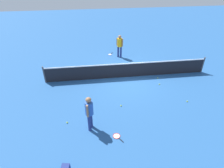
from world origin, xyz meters
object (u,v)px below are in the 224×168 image
Objects in this scene: tennis_ball_near_player at (67,123)px; tennis_ball_baseline at (121,106)px; tennis_racket_near_player at (117,136)px; tennis_ball_midcourt at (159,84)px; tennis_ball_stray_left at (187,101)px; player_near_side at (89,111)px; player_far_side at (120,44)px; tennis_racket_far_player at (110,54)px; tennis_ball_by_net at (158,78)px.

tennis_ball_near_player is 2.77m from tennis_ball_baseline.
tennis_racket_near_player is 2.00m from tennis_ball_baseline.
tennis_ball_midcourt is 1.00× the size of tennis_ball_stray_left.
player_far_side is (2.42, 7.07, 0.00)m from player_near_side.
tennis_racket_far_player is (0.69, 8.22, 0.00)m from tennis_racket_near_player.
tennis_ball_baseline is (1.58, 1.31, -0.98)m from player_near_side.
player_far_side reaches higher than tennis_ball_by_net.
player_far_side is 2.92× the size of tennis_racket_near_player.
tennis_racket_near_player is 2.39m from tennis_ball_near_player.
tennis_ball_midcourt is (3.08, 3.59, 0.02)m from tennis_racket_near_player.
tennis_racket_near_player is 5.37m from tennis_ball_by_net.
tennis_racket_far_player is 8.47× the size of tennis_ball_baseline.
tennis_racket_far_player is 8.47× the size of tennis_ball_by_net.
player_far_side is at bearing 62.27° from tennis_ball_near_player.
tennis_ball_by_net is 2.56m from tennis_ball_stray_left.
tennis_racket_near_player and tennis_racket_far_player have the same top height.
tennis_ball_midcourt and tennis_ball_baseline have the same top height.
tennis_ball_by_net is at bearing 30.92° from tennis_ball_near_player.
player_far_side is at bearing 112.99° from tennis_ball_midcourt.
tennis_ball_near_player is at bearing 157.09° from player_near_side.
player_far_side is 7.87m from tennis_racket_near_player.
player_near_side is 1.51m from tennis_ball_near_player.
tennis_ball_by_net is at bearing 40.72° from tennis_ball_baseline.
player_far_side is 4.02m from tennis_ball_by_net.
player_near_side is 25.76× the size of tennis_ball_by_net.
player_near_side is at bearing -144.52° from tennis_ball_midcourt.
tennis_racket_far_player is 8.47× the size of tennis_ball_midcourt.
player_near_side reaches higher than tennis_ball_by_net.
tennis_ball_midcourt reaches higher than tennis_racket_near_player.
player_near_side reaches higher than tennis_ball_near_player.
tennis_ball_by_net is at bearing 53.01° from tennis_racket_near_player.
tennis_ball_near_player is (-2.83, -7.15, 0.02)m from tennis_racket_far_player.
player_far_side reaches higher than tennis_ball_midcourt.
tennis_ball_stray_left is (6.14, 0.78, 0.00)m from tennis_ball_near_player.
player_far_side is at bearing 71.09° from player_near_side.
tennis_ball_baseline is at bearing -91.75° from tennis_racket_far_player.
tennis_ball_baseline reaches higher than tennis_racket_near_player.
tennis_racket_near_player is 8.83× the size of tennis_ball_near_player.
tennis_racket_near_player is 1.04× the size of tennis_racket_far_player.
player_near_side is at bearing -103.11° from tennis_racket_far_player.
tennis_racket_near_player is 4.40m from tennis_ball_stray_left.
tennis_ball_near_player is 1.00× the size of tennis_ball_baseline.
player_far_side is at bearing 81.65° from tennis_ball_baseline.
tennis_ball_stray_left reaches higher than tennis_racket_near_player.
tennis_ball_baseline is at bearing 178.55° from tennis_ball_stray_left.
player_near_side is 25.76× the size of tennis_ball_midcourt.
tennis_ball_near_player and tennis_ball_stray_left have the same top height.
tennis_ball_near_player is 1.00× the size of tennis_ball_stray_left.
tennis_ball_near_player and tennis_ball_baseline have the same top height.
tennis_racket_near_player is (1.08, -0.62, -1.00)m from player_near_side.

